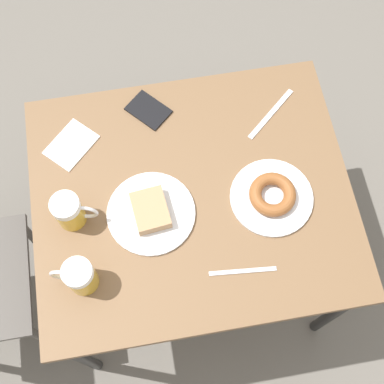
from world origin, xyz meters
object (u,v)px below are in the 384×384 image
(plate_with_donut, at_px, (272,196))
(napkin_folded, at_px, (71,145))
(plate_with_cake, at_px, (151,212))
(fork, at_px, (243,271))
(beer_mug_left, at_px, (79,276))
(beer_mug_center, at_px, (70,211))
(passport_near_edge, at_px, (148,110))
(knife, at_px, (271,114))

(plate_with_donut, xyz_separation_m, napkin_folded, (0.27, 0.56, -0.01))
(plate_with_cake, relative_size, napkin_folded, 1.42)
(fork, bearing_deg, beer_mug_left, 83.90)
(beer_mug_center, relative_size, passport_near_edge, 0.81)
(fork, bearing_deg, plate_with_donut, -32.55)
(plate_with_cake, distance_m, passport_near_edge, 0.34)
(plate_with_donut, distance_m, fork, 0.24)
(beer_mug_center, bearing_deg, passport_near_edge, -39.48)
(knife, bearing_deg, napkin_folded, 90.25)
(beer_mug_left, height_order, beer_mug_center, same)
(napkin_folded, xyz_separation_m, passport_near_edge, (0.08, -0.25, 0.00))
(beer_mug_center, relative_size, knife, 0.70)
(beer_mug_left, relative_size, knife, 0.70)
(plate_with_cake, height_order, passport_near_edge, plate_with_cake)
(napkin_folded, distance_m, knife, 0.62)
(plate_with_donut, bearing_deg, beer_mug_center, 86.49)
(napkin_folded, bearing_deg, beer_mug_left, 179.59)
(plate_with_donut, bearing_deg, passport_near_edge, 41.59)
(plate_with_donut, height_order, beer_mug_left, beer_mug_left)
(beer_mug_center, xyz_separation_m, passport_near_edge, (0.32, -0.26, -0.06))
(knife, xyz_separation_m, passport_near_edge, (0.08, 0.37, 0.00))
(passport_near_edge, bearing_deg, fork, -161.42)
(beer_mug_center, height_order, knife, beer_mug_center)
(knife, bearing_deg, fork, 158.24)
(fork, bearing_deg, beer_mug_center, 62.29)
(beer_mug_left, bearing_deg, beer_mug_center, 2.98)
(beer_mug_center, bearing_deg, fork, -117.71)
(beer_mug_center, bearing_deg, plate_with_cake, -96.14)
(passport_near_edge, bearing_deg, knife, -101.59)
(plate_with_donut, xyz_separation_m, beer_mug_left, (-0.15, 0.56, 0.04))
(plate_with_donut, xyz_separation_m, knife, (0.28, -0.06, -0.02))
(beer_mug_left, relative_size, beer_mug_center, 1.00)
(plate_with_cake, distance_m, knife, 0.49)
(plate_with_cake, xyz_separation_m, beer_mug_center, (0.02, 0.22, 0.05))
(beer_mug_left, xyz_separation_m, napkin_folded, (0.43, -0.00, -0.06))
(beer_mug_center, distance_m, napkin_folded, 0.24)
(plate_with_donut, height_order, passport_near_edge, plate_with_donut)
(plate_with_donut, xyz_separation_m, fork, (-0.20, 0.13, -0.02))
(beer_mug_center, height_order, fork, beer_mug_center)
(plate_with_donut, distance_m, beer_mug_center, 0.58)
(plate_with_cake, relative_size, passport_near_edge, 1.67)
(plate_with_cake, distance_m, beer_mug_left, 0.27)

